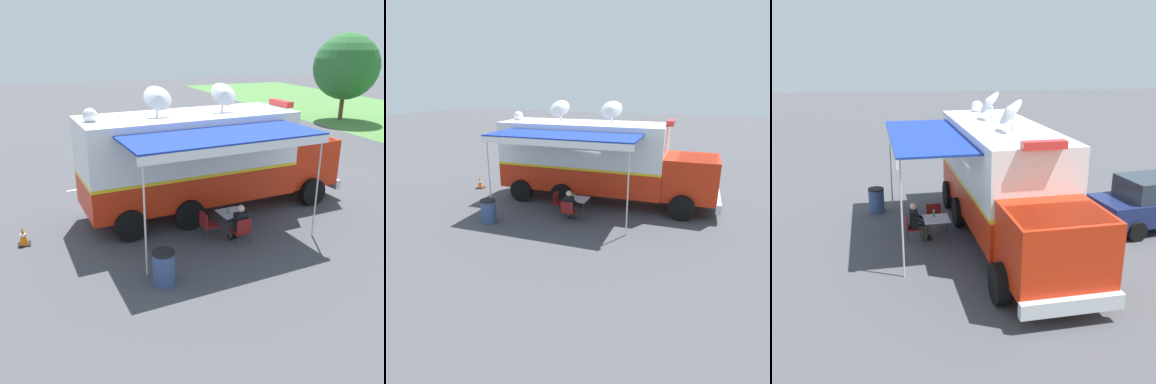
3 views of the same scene
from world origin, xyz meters
The scene contains 11 objects.
ground_plane centered at (0.00, 0.00, 0.00)m, with size 100.00×100.00×0.00m, color #47474C.
lot_stripe centered at (-3.99, -1.46, 0.00)m, with size 0.12×4.80×0.01m, color silver.
command_truck centered at (-0.02, 0.75, 1.95)m, with size 5.42×9.65×4.53m.
folding_table centered at (2.11, 0.66, 0.67)m, with size 0.86×0.86×0.73m.
water_bottle centered at (2.18, 0.51, 0.83)m, with size 0.07×0.07×0.22m.
folding_chair_at_table centered at (2.91, 0.61, 0.51)m, with size 0.51×0.51×0.87m.
folding_chair_beside_table centered at (2.12, -0.19, 0.51)m, with size 0.51×0.51×0.87m.
seated_responder centered at (2.72, 0.59, 0.65)m, with size 0.68×0.58×1.25m.
trash_bin centered at (4.11, -2.19, 0.46)m, with size 0.57×0.57×0.91m.
traffic_cone centered at (0.60, -5.48, 0.28)m, with size 0.36×0.36×0.58m.
car_behind_truck centered at (-5.22, 0.47, 0.88)m, with size 4.43×2.49×1.76m.
Camera 3 is at (2.98, 13.91, 5.83)m, focal length 42.55 mm.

